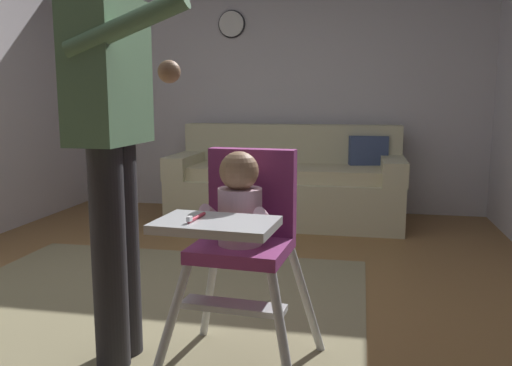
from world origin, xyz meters
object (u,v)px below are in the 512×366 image
adult_standing (113,136)px  high_chair (242,223)px  couch (288,184)px  wall_clock (232,24)px

adult_standing → high_chair: bearing=0.1°
high_chair → adult_standing: adult_standing is taller
couch → high_chair: (0.20, -2.74, 0.29)m
adult_standing → wall_clock: size_ratio=6.30×
couch → wall_clock: bearing=-127.0°
couch → adult_standing: size_ratio=1.22×
couch → adult_standing: 2.82m
high_chair → wall_clock: 3.53m
couch → adult_standing: (-0.34, -2.73, 0.62)m
high_chair → couch: bearing=-171.5°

